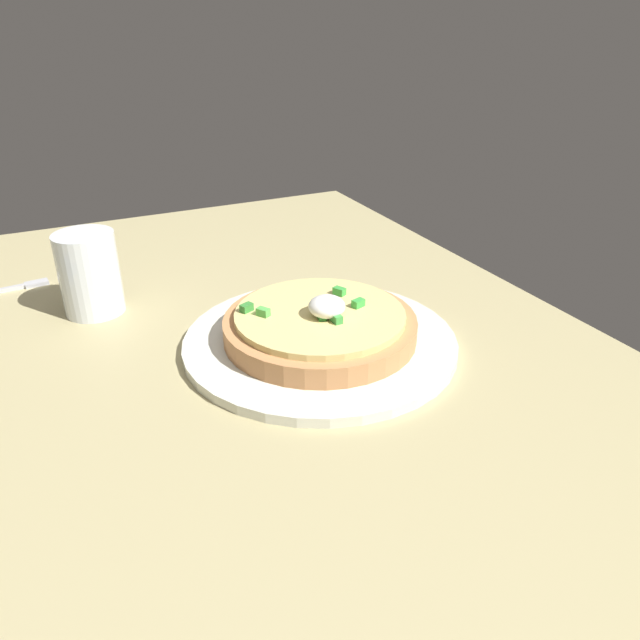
# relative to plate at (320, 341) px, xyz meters

# --- Properties ---
(dining_table) EXTENTS (1.12, 0.86, 0.03)m
(dining_table) POSITION_rel_plate_xyz_m (-0.03, 0.14, -0.02)
(dining_table) COLOR tan
(dining_table) RESTS_ON ground
(plate) EXTENTS (0.28, 0.28, 0.01)m
(plate) POSITION_rel_plate_xyz_m (0.00, 0.00, 0.00)
(plate) COLOR silver
(plate) RESTS_ON dining_table
(pizza) EXTENTS (0.20, 0.20, 0.05)m
(pizza) POSITION_rel_plate_xyz_m (-0.00, -0.00, 0.02)
(pizza) COLOR #BA7F4D
(pizza) RESTS_ON plate
(cup_near) EXTENTS (0.07, 0.07, 0.09)m
(cup_near) POSITION_rel_plate_xyz_m (0.19, 0.20, 0.04)
(cup_near) COLOR silver
(cup_near) RESTS_ON dining_table
(fork) EXTENTS (0.02, 0.10, 0.01)m
(fork) POSITION_rel_plate_xyz_m (0.29, 0.28, -0.00)
(fork) COLOR #B7B7BC
(fork) RESTS_ON dining_table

